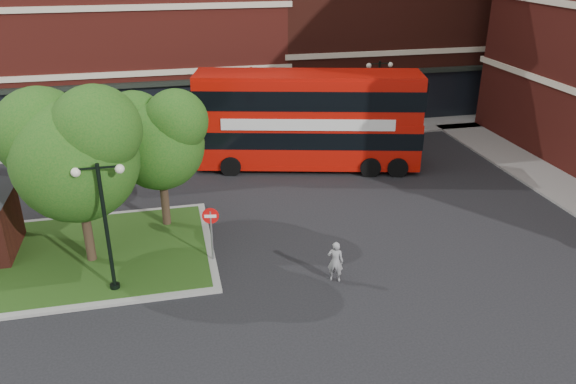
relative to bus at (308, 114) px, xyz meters
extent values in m
plane|color=black|center=(-4.46, -10.72, -3.07)|extent=(120.00, 120.00, 0.00)
cube|color=slate|center=(-4.46, 5.78, -3.01)|extent=(44.00, 3.00, 0.12)
cube|color=maroon|center=(-12.46, 13.28, 3.93)|extent=(26.00, 12.00, 14.00)
cube|color=gray|center=(-12.46, -7.72, -3.01)|extent=(12.60, 7.60, 0.12)
cube|color=#19380F|center=(-12.46, -7.72, -2.99)|extent=(12.00, 7.00, 0.15)
cylinder|color=#2D2116|center=(-10.96, -8.22, -1.11)|extent=(0.36, 0.36, 3.92)
sphere|color=#164E13|center=(-10.96, -8.22, 1.27)|extent=(4.60, 4.60, 4.60)
sphere|color=#164E13|center=(-12.11, -7.53, 2.18)|extent=(3.45, 3.45, 3.45)
sphere|color=#164E13|center=(-10.04, -8.68, 2.53)|extent=(3.22, 3.22, 3.22)
cylinder|color=#2D2116|center=(-7.96, -5.72, -1.33)|extent=(0.36, 0.36, 3.47)
sphere|color=#164E13|center=(-7.96, -5.72, 0.78)|extent=(3.80, 3.80, 3.80)
sphere|color=#164E13|center=(-8.91, -5.15, 1.58)|extent=(2.85, 2.85, 2.85)
sphere|color=#164E13|center=(-7.20, -6.10, 1.89)|extent=(2.66, 2.66, 2.66)
cylinder|color=black|center=(-9.96, -10.52, -0.57)|extent=(0.14, 0.14, 5.00)
cylinder|color=black|center=(-9.96, -10.52, -2.92)|extent=(0.36, 0.36, 0.30)
cube|color=black|center=(-9.96, -10.52, 1.78)|extent=(1.40, 0.06, 0.06)
sphere|color=#F2EACC|center=(-10.66, -10.52, 1.68)|extent=(0.32, 0.32, 0.32)
sphere|color=#F2EACC|center=(-9.26, -10.52, 1.68)|extent=(0.32, 0.32, 0.32)
cylinder|color=black|center=(-2.46, 3.78, -0.57)|extent=(0.14, 0.14, 5.00)
cylinder|color=black|center=(-2.46, 3.78, -2.92)|extent=(0.36, 0.36, 0.30)
cube|color=black|center=(-2.46, 3.78, 1.78)|extent=(1.40, 0.06, 0.06)
sphere|color=#F2EACC|center=(-3.16, 3.78, 1.68)|extent=(0.32, 0.32, 0.32)
sphere|color=#F2EACC|center=(-1.76, 3.78, 1.68)|extent=(0.32, 0.32, 0.32)
cylinder|color=black|center=(5.54, 3.78, -0.57)|extent=(0.14, 0.14, 5.00)
cylinder|color=black|center=(5.54, 3.78, -2.92)|extent=(0.36, 0.36, 0.30)
cube|color=black|center=(5.54, 3.78, 1.78)|extent=(1.40, 0.06, 0.06)
sphere|color=#F2EACC|center=(4.84, 3.78, 1.68)|extent=(0.32, 0.32, 0.32)
sphere|color=#F2EACC|center=(6.24, 3.78, 1.68)|extent=(0.32, 0.32, 0.32)
cube|color=#B30F07|center=(0.00, 0.00, -1.40)|extent=(12.55, 5.65, 2.34)
cube|color=#B30F07|center=(0.00, 0.00, 0.94)|extent=(12.42, 5.59, 2.34)
cube|color=black|center=(0.00, 0.00, 1.06)|extent=(12.55, 5.65, 1.06)
cube|color=silver|center=(-0.34, -1.38, -0.17)|extent=(8.92, 2.26, 0.61)
imported|color=gray|center=(-1.93, -11.60, -2.25)|extent=(0.70, 0.60, 1.63)
imported|color=silver|center=(-6.15, 5.28, -2.40)|extent=(3.96, 1.73, 1.33)
imported|color=silver|center=(0.49, 3.78, -2.28)|extent=(4.88, 2.05, 1.57)
cylinder|color=slate|center=(-6.26, -9.22, -1.95)|extent=(0.08, 0.08, 2.24)
cylinder|color=red|center=(-6.26, -9.22, -1.03)|extent=(0.65, 0.17, 0.65)
cube|color=white|center=(-6.26, -9.22, -1.03)|extent=(0.46, 0.12, 0.12)
camera|label=1|loc=(-7.63, -28.74, 8.62)|focal=35.00mm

